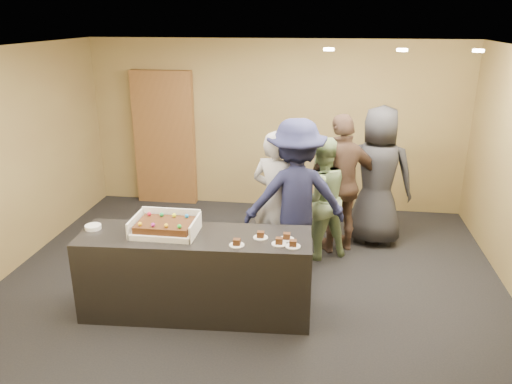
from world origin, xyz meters
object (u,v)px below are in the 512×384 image
sheet_cake (165,225)px  person_navy_man (296,197)px  serving_counter (196,274)px  plate_stack (93,227)px  storage_cabinet (164,138)px  person_server_grey (276,200)px  person_sage_man (319,198)px  person_dark_suit (378,176)px  person_brown_extra (341,184)px  cake_box (166,228)px

sheet_cake → person_navy_man: 1.69m
serving_counter → sheet_cake: bearing=176.5°
plate_stack → storage_cabinet: bearing=94.5°
person_navy_man → person_server_grey: bearing=-30.8°
sheet_cake → person_sage_man: person_sage_man is taller
storage_cabinet → person_server_grey: (2.07, -2.04, -0.23)m
person_dark_suit → serving_counter: bearing=54.5°
storage_cabinet → person_sage_man: bearing=-33.1°
person_server_grey → person_sage_man: bearing=-123.3°
person_dark_suit → person_brown_extra: bearing=41.3°
cake_box → plate_stack: 0.80m
person_dark_suit → cake_box: bearing=50.1°
serving_counter → person_server_grey: 1.45m
sheet_cake → plate_stack: bearing=179.6°
serving_counter → person_brown_extra: (1.52, 1.77, 0.48)m
plate_stack → person_dark_suit: size_ratio=0.09×
serving_counter → person_brown_extra: person_brown_extra is taller
storage_cabinet → sheet_cake: 3.40m
person_server_grey → person_sage_man: size_ratio=1.09×
cake_box → person_sage_man: person_sage_man is taller
cake_box → person_navy_man: 1.67m
cake_box → storage_cabinet: bearing=108.1°
storage_cabinet → serving_counter: bearing=-67.3°
sheet_cake → storage_cabinet: bearing=107.9°
person_server_grey → person_dark_suit: bearing=-121.8°
person_dark_suit → person_navy_man: bearing=51.3°
cake_box → person_server_grey: 1.55m
serving_counter → person_dark_suit: 2.94m
person_navy_man → serving_counter: bearing=36.0°
person_dark_suit → storage_cabinet: bearing=-10.3°
serving_counter → person_brown_extra: 2.38m
plate_stack → person_brown_extra: (2.62, 1.76, 0.01)m
serving_counter → sheet_cake: size_ratio=4.25×
sheet_cake → person_brown_extra: 2.55m
person_sage_man → person_dark_suit: bearing=-172.5°
person_server_grey → sheet_cake: bearing=73.0°
storage_cabinet → person_sage_man: storage_cabinet is taller
serving_counter → plate_stack: plate_stack is taller
sheet_cake → plate_stack: (-0.79, 0.01, -0.08)m
person_brown_extra → plate_stack: bearing=6.4°
cake_box → person_navy_man: person_navy_man is taller
cake_box → person_sage_man: 2.17m
cake_box → person_dark_suit: person_dark_suit is taller
person_server_grey → person_dark_suit: size_ratio=0.91×
storage_cabinet → person_sage_man: 3.12m
person_brown_extra → person_sage_man: bearing=12.3°
cake_box → person_sage_man: (1.55, 1.51, -0.14)m
plate_stack → person_brown_extra: person_brown_extra is taller
sheet_cake → cake_box: bearing=89.1°
sheet_cake → person_brown_extra: size_ratio=0.30×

